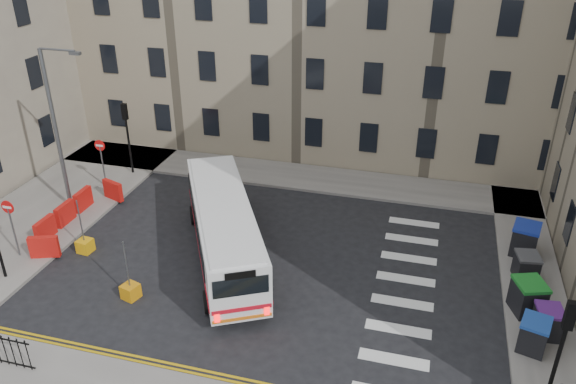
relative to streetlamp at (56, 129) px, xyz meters
The scene contains 18 objects.
ground 13.85m from the streetlamp, ahead, with size 120.00×120.00×0.00m, color black.
pavement_north 10.52m from the streetlamp, 43.32° to the left, with size 36.00×3.20×0.15m, color slate.
pavement_east 22.50m from the streetlamp, ahead, with size 2.40×26.00×0.15m, color slate.
pavement_west 4.49m from the streetlamp, 135.00° to the right, with size 6.00×22.00×0.15m, color slate.
traffic_light_east 22.91m from the streetlamp, 19.15° to the right, with size 0.28×0.22×4.10m.
traffic_light_nw 4.84m from the streetlamp, 77.47° to the left, with size 0.28×0.22×4.10m.
streetlamp is the anchor object (origin of this frame).
no_entry_north 3.41m from the streetlamp, 78.69° to the left, with size 0.60×0.08×3.00m.
no_entry_south 5.06m from the streetlamp, 83.66° to the right, with size 0.60×0.08×3.00m.
roadworks_barriers 4.15m from the streetlamp, 52.28° to the right, with size 1.66×6.26×1.00m.
bus 9.83m from the streetlamp, 12.72° to the right, with size 6.69×9.79×2.70m.
wheelie_bin_a 22.33m from the streetlamp, 12.40° to the right, with size 1.18×1.28×1.18m.
wheelie_bin_b 22.70m from the streetlamp, ahead, with size 0.99×1.11×1.12m.
wheelie_bin_c 21.97m from the streetlamp, ahead, with size 1.38×1.48×1.32m.
wheelie_bin_d 21.99m from the streetlamp, ahead, with size 1.04×1.15×1.13m.
wheelie_bin_e 22.13m from the streetlamp, ahead, with size 1.33×1.46×1.38m.
bollard_yellow 6.01m from the streetlamp, 47.64° to the right, with size 0.60×0.60×0.60m, color #E69F0C.
bollard_chevron 9.64m from the streetlamp, 40.79° to the right, with size 0.60×0.60×0.60m, color orange.
Camera 1 is at (4.34, -19.27, 13.87)m, focal length 35.00 mm.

